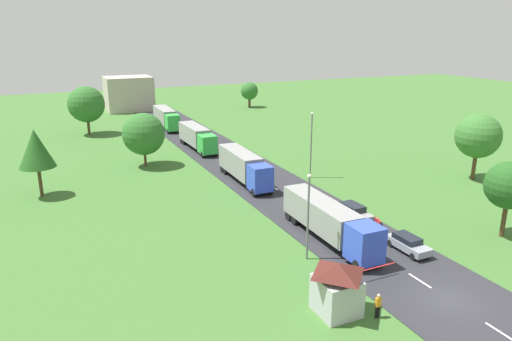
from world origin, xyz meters
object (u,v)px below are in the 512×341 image
object	(u,v)px
motorcycle_courier	(376,221)
tree_maple	(36,149)
lamppost_lead	(308,212)
lamppost_second	(311,142)
distant_building	(129,94)
truck_lead	(329,220)
tree_elm	(86,104)
car_second	(353,212)
tree_oak	(509,186)
car_lead	(408,243)
truck_third	(197,137)
tree_pine	(144,134)
guard_booth	(337,288)
truck_fourth	(166,117)
barrier_gate	(356,276)
tree_birch	(249,91)
tree_ash	(478,136)
person_lead	(378,305)
truck_second	(244,166)

from	to	relation	value
motorcycle_courier	tree_maple	size ratio (longest dim) A/B	0.24
lamppost_lead	lamppost_second	bearing A→B (deg)	58.06
motorcycle_courier	distant_building	size ratio (longest dim) A/B	0.18
truck_lead	tree_elm	size ratio (longest dim) A/B	1.47
car_second	distant_building	size ratio (longest dim) A/B	0.42
motorcycle_courier	tree_oak	xyz separation A→B (m)	(9.30, -6.92, 4.52)
car_lead	distant_building	size ratio (longest dim) A/B	0.39
truck_third	tree_pine	xyz separation A→B (m)	(-9.85, -6.32, 2.56)
truck_lead	distant_building	world-z (taller)	distant_building
truck_third	guard_booth	distance (m)	48.96
car_second	tree_oak	size ratio (longest dim) A/B	0.62
car_lead	car_second	world-z (taller)	car_second
truck_fourth	distant_building	world-z (taller)	distant_building
truck_third	barrier_gate	xyz separation A→B (m)	(-2.34, -46.11, -1.46)
barrier_gate	tree_maple	size ratio (longest dim) A/B	0.58
tree_birch	tree_ash	world-z (taller)	tree_ash
truck_fourth	tree_birch	distance (m)	31.29
truck_fourth	tree_pine	xyz separation A→B (m)	(-9.79, -25.84, 2.51)
truck_third	barrier_gate	distance (m)	46.19
truck_fourth	lamppost_lead	xyz separation A→B (m)	(-3.52, -60.41, 2.07)
tree_maple	truck_fourth	bearing A→B (deg)	54.82
truck_third	barrier_gate	size ratio (longest dim) A/B	2.65
tree_birch	tree_elm	distance (m)	44.26
tree_oak	tree_elm	world-z (taller)	tree_elm
lamppost_lead	distant_building	distance (m)	85.60
motorcycle_courier	person_lead	bearing A→B (deg)	-128.41
person_lead	tree_ash	size ratio (longest dim) A/B	0.21
car_second	lamppost_second	distance (m)	15.30
tree_pine	tree_ash	bearing A→B (deg)	-33.11
lamppost_lead	tree_birch	size ratio (longest dim) A/B	1.20
car_lead	tree_pine	world-z (taller)	tree_pine
tree_maple	tree_oak	bearing A→B (deg)	-37.97
motorcycle_courier	tree_elm	xyz separation A→B (m)	(-21.08, 57.42, 5.14)
guard_booth	barrier_gate	distance (m)	4.47
truck_fourth	tree_birch	xyz separation A→B (m)	(25.98, 17.33, 1.90)
guard_booth	truck_third	bearing A→B (deg)	83.15
car_lead	tree_elm	size ratio (longest dim) A/B	0.47
car_second	tree_ash	bearing A→B (deg)	11.60
motorcycle_courier	tree_pine	xyz separation A→B (m)	(-16.12, 31.49, 4.17)
barrier_gate	lamppost_lead	size ratio (longest dim) A/B	0.61
person_lead	lamppost_lead	distance (m)	9.99
car_lead	tree_maple	world-z (taller)	tree_maple
guard_booth	lamppost_lead	bearing A→B (deg)	73.71
guard_booth	distant_building	distance (m)	93.38
truck_second	tree_ash	bearing A→B (deg)	-22.58
motorcycle_courier	distant_building	world-z (taller)	distant_building
distant_building	car_lead	bearing A→B (deg)	-84.94
tree_maple	tree_elm	bearing A→B (deg)	75.18
motorcycle_courier	tree_elm	distance (m)	61.39
tree_birch	tree_maple	size ratio (longest dim) A/B	0.79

